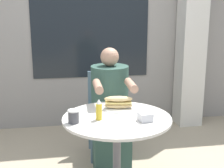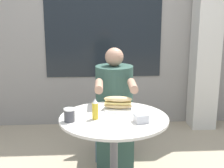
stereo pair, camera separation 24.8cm
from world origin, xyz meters
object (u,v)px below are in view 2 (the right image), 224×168
(sandwich_on_plate, at_px, (118,104))
(condiment_bottle, at_px, (95,109))
(diner_chair, at_px, (112,105))
(seated_diner, at_px, (114,118))
(cafe_table, at_px, (114,140))
(drink_cup, at_px, (69,115))

(sandwich_on_plate, xyz_separation_m, condiment_bottle, (-0.18, -0.21, 0.03))
(diner_chair, distance_m, seated_diner, 0.35)
(cafe_table, bearing_deg, condiment_bottle, -167.36)
(diner_chair, distance_m, drink_cup, 1.11)
(cafe_table, distance_m, diner_chair, 0.94)
(seated_diner, xyz_separation_m, sandwich_on_plate, (-0.00, -0.41, 0.27))
(sandwich_on_plate, bearing_deg, drink_cup, -145.89)
(sandwich_on_plate, bearing_deg, cafe_table, -103.87)
(diner_chair, xyz_separation_m, drink_cup, (-0.37, -1.01, 0.25))
(drink_cup, bearing_deg, cafe_table, 11.89)
(cafe_table, distance_m, drink_cup, 0.40)
(seated_diner, bearing_deg, drink_cup, 62.69)
(cafe_table, distance_m, sandwich_on_plate, 0.30)
(cafe_table, bearing_deg, drink_cup, -168.11)
(cafe_table, distance_m, seated_diner, 0.60)
(cafe_table, bearing_deg, sandwich_on_plate, 76.13)
(condiment_bottle, bearing_deg, cafe_table, 12.64)
(diner_chair, relative_size, sandwich_on_plate, 3.69)
(sandwich_on_plate, bearing_deg, seated_diner, 89.82)
(sandwich_on_plate, distance_m, condiment_bottle, 0.28)
(drink_cup, relative_size, condiment_bottle, 0.61)
(seated_diner, distance_m, condiment_bottle, 0.72)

